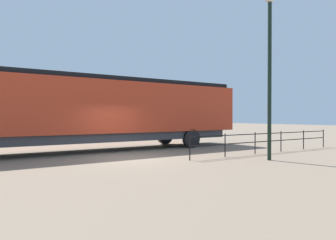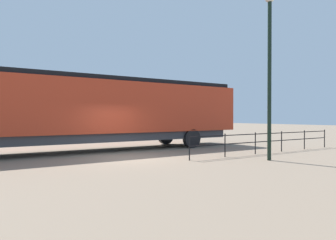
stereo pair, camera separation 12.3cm
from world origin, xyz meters
TOP-DOWN VIEW (x-y plane):
  - ground_plane at (0.00, 0.00)m, footprint 120.00×120.00m
  - locomotive at (-3.48, -0.14)m, footprint 3.17×18.00m
  - lamp_post at (3.85, 4.65)m, footprint 0.45×0.45m
  - platform_fence at (2.06, 6.86)m, footprint 0.05×10.13m

SIDE VIEW (x-z plane):
  - ground_plane at x=0.00m, z-range 0.00..0.00m
  - platform_fence at x=2.06m, z-range 0.17..1.23m
  - locomotive at x=-3.48m, z-range 0.26..4.17m
  - lamp_post at x=3.85m, z-range 1.04..8.10m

